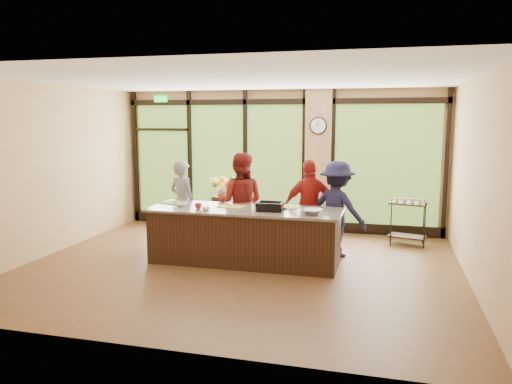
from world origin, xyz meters
The scene contains 25 objects.
floor centered at (0.00, 0.00, 0.00)m, with size 7.00×7.00×0.00m, color brown.
ceiling centered at (0.00, 0.00, 3.00)m, with size 7.00×7.00×0.00m, color silver.
back_wall centered at (0.00, 3.00, 1.50)m, with size 7.00×7.00×0.00m, color tan.
left_wall centered at (-3.50, 0.00, 1.50)m, with size 6.00×6.00×0.00m, color tan.
right_wall centered at (3.50, 0.00, 1.50)m, with size 6.00×6.00×0.00m, color tan.
window_wall centered at (0.16, 2.95, 1.39)m, with size 6.90×0.12×3.00m.
island_base centered at (0.00, 0.30, 0.44)m, with size 3.10×1.00×0.88m, color black.
countertop centered at (0.00, 0.30, 0.90)m, with size 3.20×1.10×0.04m, color slate.
wall_clock centered at (0.85, 2.87, 2.25)m, with size 0.36×0.04×0.36m.
cook_left centered at (-1.45, 1.10, 0.82)m, with size 0.60×0.39×1.63m, color slate.
cook_midleft centered at (-0.28, 0.98, 0.90)m, with size 0.88×0.68×1.80m, color maroon.
cook_midright centered at (0.96, 1.16, 0.84)m, with size 0.99×0.41×1.68m, color maroon.
cook_right centered at (1.45, 1.08, 0.84)m, with size 1.08×0.62×1.68m, color #181734.
roasting_pan centered at (0.46, 0.22, 0.96)m, with size 0.41×0.32×0.07m, color black.
mixing_bowl centered at (1.15, 0.10, 0.96)m, with size 0.33×0.33×0.08m, color silver.
cutting_board_left centered at (-1.37, 0.49, 0.93)m, with size 0.39×0.29×0.01m, color green.
cutting_board_center centered at (-0.27, 0.41, 0.93)m, with size 0.40×0.30×0.01m, color gold.
cutting_board_right centered at (0.68, 0.59, 0.93)m, with size 0.36×0.27×0.01m, color gold.
prep_bowl_near centered at (-1.10, 0.25, 0.95)m, with size 0.17×0.17×0.05m, color white.
prep_bowl_mid centered at (-0.58, 0.01, 0.94)m, with size 0.15×0.15×0.05m, color white.
prep_bowl_far centered at (0.63, 0.45, 0.93)m, with size 0.12×0.12×0.03m, color white.
red_ramekin centered at (-0.74, 0.09, 0.96)m, with size 0.11×0.11×0.09m, color #B01128.
flower_stand centered at (-1.16, 2.61, 0.36)m, with size 0.36×0.36×0.73m, color black.
flower_vase centered at (-1.16, 2.61, 0.87)m, with size 0.28×0.28×0.29m, color #806446.
bar_cart centered at (2.68, 2.20, 0.54)m, with size 0.74×0.53×0.91m.
Camera 1 is at (2.26, -7.52, 2.41)m, focal length 35.00 mm.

